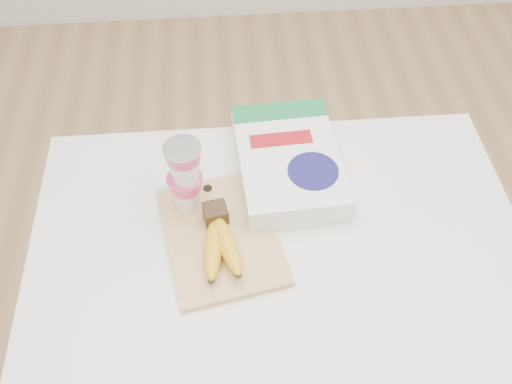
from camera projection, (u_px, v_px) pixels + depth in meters
table at (274, 325)px, 1.47m from camera, size 1.02×0.68×0.77m
cutting_board at (221, 236)px, 1.17m from camera, size 0.27×0.34×0.02m
bananas at (219, 241)px, 1.13m from camera, size 0.09×0.19×0.05m
yogurt_stack at (185, 176)px, 1.14m from camera, size 0.08×0.08×0.18m
cereal_box at (288, 162)px, 1.26m from camera, size 0.24×0.33×0.07m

